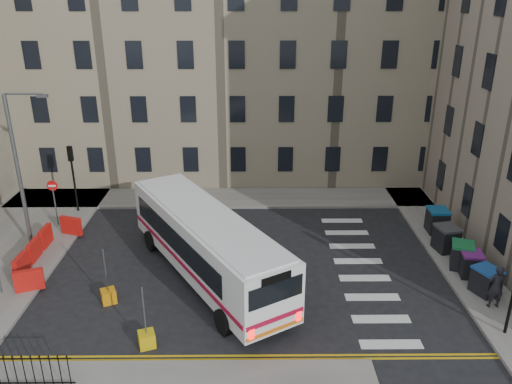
{
  "coord_description": "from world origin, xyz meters",
  "views": [
    {
      "loc": [
        -1.32,
        -21.56,
        12.55
      ],
      "look_at": [
        -1.12,
        2.33,
        3.0
      ],
      "focal_mm": 35.0,
      "sensor_mm": 36.0,
      "label": 1
    }
  ],
  "objects_px": {
    "bollard_yellow": "(109,296)",
    "pedestrian": "(496,287)",
    "wheelie_bin_b": "(471,264)",
    "bus": "(206,242)",
    "wheelie_bin_e": "(437,220)",
    "streetlamp": "(18,170)",
    "wheelie_bin_d": "(446,238)",
    "bollard_chevron": "(147,339)",
    "wheelie_bin_c": "(462,255)",
    "wheelie_bin_a": "(486,281)"
  },
  "relations": [
    {
      "from": "bus",
      "to": "pedestrian",
      "type": "xyz_separation_m",
      "value": [
        12.36,
        -2.75,
        -0.72
      ]
    },
    {
      "from": "wheelie_bin_b",
      "to": "bus",
      "type": "bearing_deg",
      "value": -172.62
    },
    {
      "from": "wheelie_bin_b",
      "to": "bollard_yellow",
      "type": "height_order",
      "value": "wheelie_bin_b"
    },
    {
      "from": "bus",
      "to": "wheelie_bin_d",
      "type": "relative_size",
      "value": 8.26
    },
    {
      "from": "streetlamp",
      "to": "bus",
      "type": "distance_m",
      "value": 10.29
    },
    {
      "from": "wheelie_bin_d",
      "to": "bollard_yellow",
      "type": "xyz_separation_m",
      "value": [
        -16.26,
        -4.35,
        -0.52
      ]
    },
    {
      "from": "streetlamp",
      "to": "bus",
      "type": "height_order",
      "value": "streetlamp"
    },
    {
      "from": "wheelie_bin_a",
      "to": "bollard_chevron",
      "type": "relative_size",
      "value": 2.34
    },
    {
      "from": "wheelie_bin_e",
      "to": "wheelie_bin_c",
      "type": "bearing_deg",
      "value": -91.08
    },
    {
      "from": "wheelie_bin_a",
      "to": "wheelie_bin_c",
      "type": "relative_size",
      "value": 0.98
    },
    {
      "from": "wheelie_bin_d",
      "to": "bus",
      "type": "bearing_deg",
      "value": 179.12
    },
    {
      "from": "streetlamp",
      "to": "wheelie_bin_b",
      "type": "relative_size",
      "value": 6.68
    },
    {
      "from": "wheelie_bin_b",
      "to": "wheelie_bin_c",
      "type": "xyz_separation_m",
      "value": [
        -0.13,
        0.74,
        0.04
      ]
    },
    {
      "from": "wheelie_bin_d",
      "to": "wheelie_bin_e",
      "type": "height_order",
      "value": "wheelie_bin_e"
    },
    {
      "from": "streetlamp",
      "to": "bollard_chevron",
      "type": "bearing_deg",
      "value": -46.3
    },
    {
      "from": "bus",
      "to": "wheelie_bin_c",
      "type": "relative_size",
      "value": 7.95
    },
    {
      "from": "wheelie_bin_c",
      "to": "bollard_chevron",
      "type": "distance_m",
      "value": 15.18
    },
    {
      "from": "streetlamp",
      "to": "wheelie_bin_a",
      "type": "xyz_separation_m",
      "value": [
        21.98,
        -4.7,
        -3.57
      ]
    },
    {
      "from": "wheelie_bin_b",
      "to": "bollard_yellow",
      "type": "bearing_deg",
      "value": -165.22
    },
    {
      "from": "wheelie_bin_b",
      "to": "wheelie_bin_c",
      "type": "distance_m",
      "value": 0.75
    },
    {
      "from": "wheelie_bin_d",
      "to": "bollard_chevron",
      "type": "bearing_deg",
      "value": -164.09
    },
    {
      "from": "bus",
      "to": "bollard_chevron",
      "type": "xyz_separation_m",
      "value": [
        -1.88,
        -5.0,
        -1.54
      ]
    },
    {
      "from": "streetlamp",
      "to": "bollard_chevron",
      "type": "distance_m",
      "value": 11.78
    },
    {
      "from": "wheelie_bin_b",
      "to": "wheelie_bin_c",
      "type": "bearing_deg",
      "value": 108.68
    },
    {
      "from": "pedestrian",
      "to": "bollard_yellow",
      "type": "relative_size",
      "value": 3.26
    },
    {
      "from": "bus",
      "to": "wheelie_bin_b",
      "type": "distance_m",
      "value": 12.43
    },
    {
      "from": "streetlamp",
      "to": "wheelie_bin_d",
      "type": "xyz_separation_m",
      "value": [
        21.67,
        -0.71,
        -3.52
      ]
    },
    {
      "from": "pedestrian",
      "to": "wheelie_bin_c",
      "type": "bearing_deg",
      "value": -92.8
    },
    {
      "from": "wheelie_bin_e",
      "to": "bollard_yellow",
      "type": "xyz_separation_m",
      "value": [
        -16.53,
        -6.49,
        -0.53
      ]
    },
    {
      "from": "wheelie_bin_a",
      "to": "wheelie_bin_b",
      "type": "height_order",
      "value": "wheelie_bin_a"
    },
    {
      "from": "streetlamp",
      "to": "wheelie_bin_d",
      "type": "height_order",
      "value": "streetlamp"
    },
    {
      "from": "bus",
      "to": "wheelie_bin_c",
      "type": "height_order",
      "value": "bus"
    },
    {
      "from": "streetlamp",
      "to": "bollard_yellow",
      "type": "bearing_deg",
      "value": -43.09
    },
    {
      "from": "wheelie_bin_e",
      "to": "wheelie_bin_b",
      "type": "bearing_deg",
      "value": -89.04
    },
    {
      "from": "bus",
      "to": "bollard_chevron",
      "type": "bearing_deg",
      "value": -141.48
    },
    {
      "from": "streetlamp",
      "to": "bollard_chevron",
      "type": "relative_size",
      "value": 13.57
    },
    {
      "from": "bus",
      "to": "wheelie_bin_e",
      "type": "bearing_deg",
      "value": -11.3
    },
    {
      "from": "streetlamp",
      "to": "wheelie_bin_b",
      "type": "bearing_deg",
      "value": -8.36
    },
    {
      "from": "bollard_yellow",
      "to": "pedestrian",
      "type": "bearing_deg",
      "value": -2.37
    },
    {
      "from": "pedestrian",
      "to": "wheelie_bin_d",
      "type": "bearing_deg",
      "value": -92.28
    },
    {
      "from": "bus",
      "to": "wheelie_bin_a",
      "type": "height_order",
      "value": "bus"
    },
    {
      "from": "bollard_yellow",
      "to": "bollard_chevron",
      "type": "relative_size",
      "value": 1.0
    },
    {
      "from": "wheelie_bin_a",
      "to": "wheelie_bin_e",
      "type": "relative_size",
      "value": 1.04
    },
    {
      "from": "wheelie_bin_d",
      "to": "bollard_chevron",
      "type": "distance_m",
      "value": 15.81
    },
    {
      "from": "wheelie_bin_c",
      "to": "wheelie_bin_a",
      "type": "bearing_deg",
      "value": -64.41
    },
    {
      "from": "pedestrian",
      "to": "wheelie_bin_a",
      "type": "bearing_deg",
      "value": -100.24
    },
    {
      "from": "bollard_yellow",
      "to": "wheelie_bin_d",
      "type": "bearing_deg",
      "value": 14.99
    },
    {
      "from": "streetlamp",
      "to": "wheelie_bin_c",
      "type": "xyz_separation_m",
      "value": [
        21.78,
        -2.48,
        -3.54
      ]
    },
    {
      "from": "wheelie_bin_e",
      "to": "pedestrian",
      "type": "bearing_deg",
      "value": -89.09
    },
    {
      "from": "bollard_yellow",
      "to": "wheelie_bin_b",
      "type": "bearing_deg",
      "value": 6.39
    }
  ]
}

